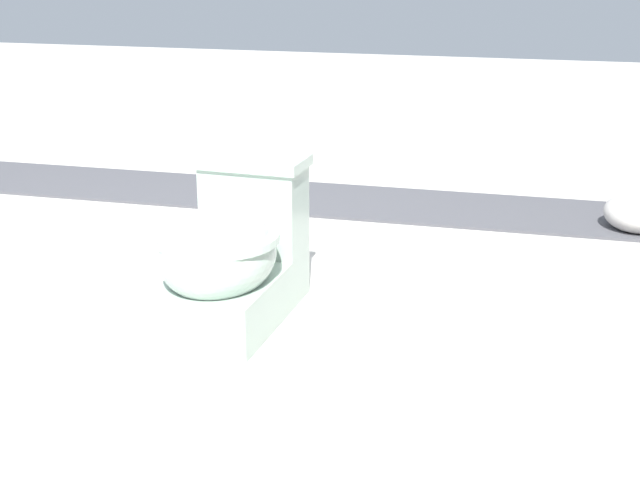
# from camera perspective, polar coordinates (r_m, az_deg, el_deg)

# --- Properties ---
(ground_plane) EXTENTS (14.00, 14.00, 0.00)m
(ground_plane) POSITION_cam_1_polar(r_m,az_deg,el_deg) (3.12, -10.01, -4.22)
(ground_plane) COLOR beige
(gravel_strip) EXTENTS (0.56, 8.00, 0.01)m
(gravel_strip) POSITION_cam_1_polar(r_m,az_deg,el_deg) (4.24, 3.87, 2.34)
(gravel_strip) COLOR #4C4C51
(gravel_strip) RESTS_ON ground
(toilet) EXTENTS (0.65, 0.41, 0.52)m
(toilet) POSITION_cam_1_polar(r_m,az_deg,el_deg) (2.92, -5.74, -1.03)
(toilet) COLOR #B2C6B7
(toilet) RESTS_ON ground
(boulder_far) EXTENTS (0.39, 0.39, 0.16)m
(boulder_far) POSITION_cam_1_polar(r_m,az_deg,el_deg) (4.06, 19.61, 1.63)
(boulder_far) COLOR #B7B2AD
(boulder_far) RESTS_ON ground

